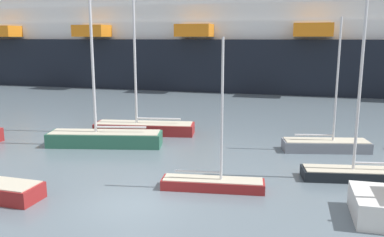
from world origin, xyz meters
name	(u,v)px	position (x,y,z in m)	size (l,w,h in m)	color
ground_plane	(134,205)	(0.00, 0.00, 0.00)	(600.00, 600.00, 0.00)	slate
sailboat_0	(213,182)	(2.71, 2.58, 0.35)	(4.71, 1.73, 6.74)	maroon
sailboat_1	(363,171)	(9.30, 5.80, 0.44)	(5.82, 2.40, 9.05)	black
sailboat_2	(326,144)	(7.78, 10.58, 0.42)	(5.27, 2.64, 7.85)	gray
sailboat_3	(144,125)	(-4.45, 11.66, 0.62)	(7.20, 3.04, 13.10)	maroon
sailboat_5	(105,136)	(-5.54, 7.92, 0.62)	(7.28, 3.38, 12.06)	#2D6B51
cruise_ship	(163,38)	(-14.27, 42.25, 6.70)	(118.25, 19.90, 20.89)	black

